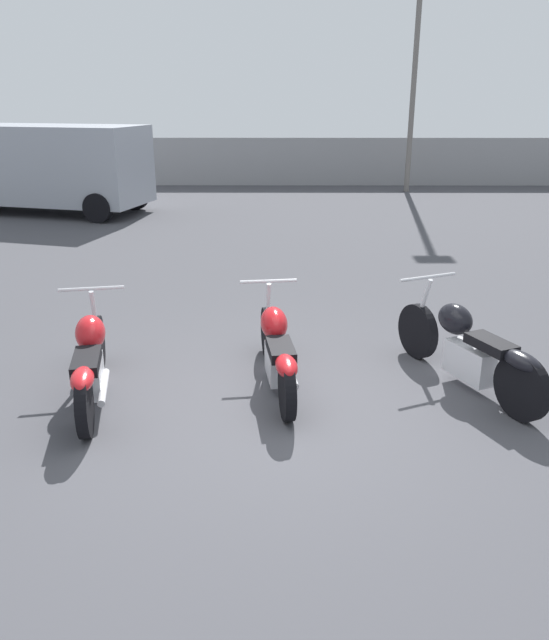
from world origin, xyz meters
The scene contains 7 objects.
ground_plane centered at (0.00, 0.00, 0.00)m, with size 60.00×60.00×0.00m, color #424247.
fence_back centered at (0.00, 15.99, 0.78)m, with size 40.00×0.04×1.55m.
light_pole_left centered at (4.09, 14.59, 4.72)m, with size 0.70×0.35×8.06m.
motorcycle_slot_0 centered at (-1.79, 0.20, 0.41)m, with size 0.74×2.09×0.94m.
motorcycle_slot_1 centered at (0.03, 0.53, 0.40)m, with size 0.63×2.09×0.93m.
motorcycle_slot_2 centered at (1.97, 0.50, 0.42)m, with size 1.11×2.07×0.99m.
parked_van centered at (-5.92, 10.77, 1.20)m, with size 5.54×3.25×2.16m.
Camera 1 is at (0.03, -5.35, 2.82)m, focal length 35.00 mm.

